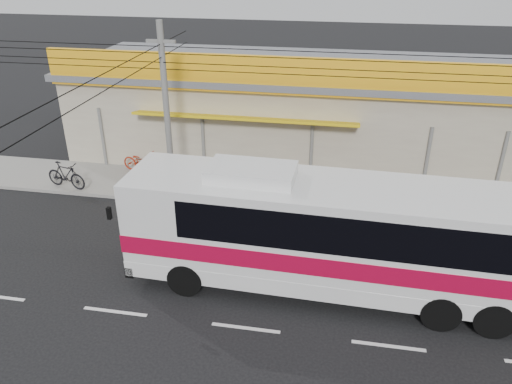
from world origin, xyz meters
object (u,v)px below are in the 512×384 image
at_px(motorbike_dark, 66,175).
at_px(utility_pole, 162,57).
at_px(coach_bus, 346,232).
at_px(motorbike_red, 141,162).

xyz_separation_m(motorbike_dark, utility_pole, (5.04, -0.33, 5.39)).
distance_m(coach_bus, motorbike_red, 12.07).
height_order(motorbike_red, utility_pole, utility_pole).
relative_size(coach_bus, utility_pole, 0.39).
relative_size(coach_bus, motorbike_red, 6.69).
xyz_separation_m(motorbike_red, motorbike_dark, (-2.61, -2.22, 0.09)).
bearing_deg(utility_pole, motorbike_red, 133.60).
bearing_deg(motorbike_red, coach_bus, -114.89).
height_order(coach_bus, motorbike_dark, coach_bus).
xyz_separation_m(coach_bus, utility_pole, (-7.13, 4.66, 3.99)).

